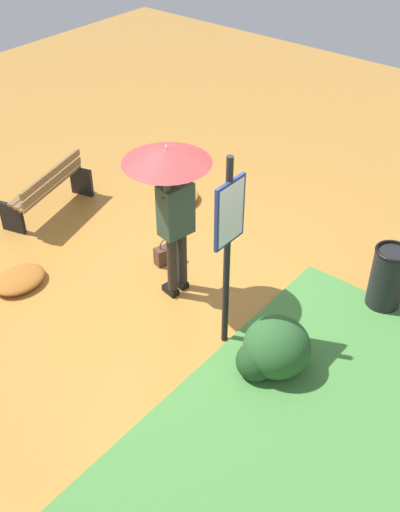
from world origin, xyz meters
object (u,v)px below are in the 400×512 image
Objects in this scene: info_sign_post at (228,234)px; trash_bin at (387,279)px; person_with_umbrella at (171,184)px; handbag at (166,254)px; park_bench at (48,189)px.

trash_bin is (-1.64, 1.11, -1.03)m from info_sign_post.
handbag is (-0.42, -0.50, -1.42)m from person_with_umbrella.
info_sign_post is at bearing -34.08° from trash_bin.
info_sign_post reaches higher than park_bench.
handbag is 2.77m from trash_bin.
person_with_umbrella is 1.42× the size of park_bench.
person_with_umbrella reaches higher than park_bench.
info_sign_post is (0.24, 0.96, -0.11)m from person_with_umbrella.
person_with_umbrella is at bearing 84.35° from park_bench.
info_sign_post reaches higher than person_with_umbrella.
park_bench is (-0.50, -3.55, -1.04)m from info_sign_post.
park_bench is at bearing -76.25° from trash_bin.
person_with_umbrella is 1.00m from info_sign_post.
park_bench is 1.72× the size of trash_bin.
park_bench is at bearing -97.95° from info_sign_post.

